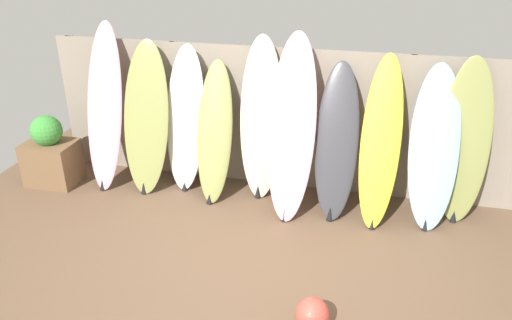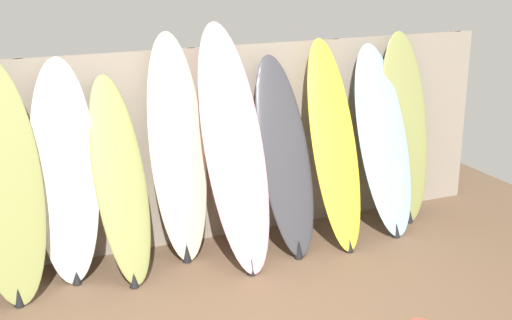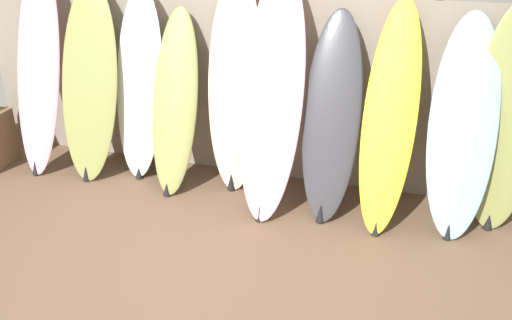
{
  "view_description": "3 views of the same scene",
  "coord_description": "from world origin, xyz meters",
  "views": [
    {
      "loc": [
        1.01,
        -3.75,
        3.13
      ],
      "look_at": [
        -0.03,
        0.58,
        1.0
      ],
      "focal_mm": 35.0,
      "sensor_mm": 36.0,
      "label": 1
    },
    {
      "loc": [
        -1.96,
        -3.9,
        2.71
      ],
      "look_at": [
        0.13,
        0.89,
        1.08
      ],
      "focal_mm": 50.0,
      "sensor_mm": 36.0,
      "label": 2
    },
    {
      "loc": [
        1.38,
        -2.98,
        2.67
      ],
      "look_at": [
        0.31,
        0.57,
        0.86
      ],
      "focal_mm": 40.0,
      "sensor_mm": 36.0,
      "label": 3
    }
  ],
  "objects": [
    {
      "name": "ground",
      "position": [
        0.0,
        0.0,
        0.0
      ],
      "size": [
        7.68,
        7.68,
        0.0
      ],
      "primitive_type": "plane",
      "color": "brown"
    },
    {
      "name": "fence_back",
      "position": [
        -0.0,
        2.01,
        0.9
      ],
      "size": [
        6.08,
        0.11,
        1.8
      ],
      "color": "gray",
      "rests_on": "ground"
    },
    {
      "name": "surfboard_pink_0",
      "position": [
        -2.23,
        1.58,
        1.02
      ],
      "size": [
        0.51,
        0.75,
        2.05
      ],
      "color": "pink",
      "rests_on": "ground"
    },
    {
      "name": "surfboard_olive_1",
      "position": [
        -1.67,
        1.57,
        0.92
      ],
      "size": [
        0.62,
        0.65,
        1.86
      ],
      "color": "olive",
      "rests_on": "ground"
    },
    {
      "name": "surfboard_white_2",
      "position": [
        -1.2,
        1.68,
        0.9
      ],
      "size": [
        0.57,
        0.47,
        1.83
      ],
      "color": "white",
      "rests_on": "ground"
    },
    {
      "name": "surfboard_olive_3",
      "position": [
        -0.78,
        1.57,
        0.82
      ],
      "size": [
        0.49,
        0.76,
        1.66
      ],
      "color": "olive",
      "rests_on": "ground"
    },
    {
      "name": "surfboard_cream_4",
      "position": [
        -0.24,
        1.72,
        0.97
      ],
      "size": [
        0.56,
        0.46,
        1.98
      ],
      "color": "beige",
      "rests_on": "ground"
    },
    {
      "name": "surfboard_pink_5",
      "position": [
        0.18,
        1.46,
        1.01
      ],
      "size": [
        0.58,
        0.89,
        2.05
      ],
      "color": "pink",
      "rests_on": "ground"
    },
    {
      "name": "surfboard_charcoal_6",
      "position": [
        0.69,
        1.53,
        0.86
      ],
      "size": [
        0.53,
        0.76,
        1.74
      ],
      "color": "#38383D",
      "rests_on": "ground"
    },
    {
      "name": "surfboard_yellow_7",
      "position": [
        1.17,
        1.5,
        0.92
      ],
      "size": [
        0.45,
        0.8,
        1.85
      ],
      "color": "yellow",
      "rests_on": "ground"
    },
    {
      "name": "surfboard_skyblue_8",
      "position": [
        1.75,
        1.57,
        0.87
      ],
      "size": [
        0.59,
        0.74,
        1.77
      ],
      "color": "#8CB7D6",
      "rests_on": "ground"
    },
    {
      "name": "surfboard_olive_9",
      "position": [
        2.08,
        1.7,
        0.92
      ],
      "size": [
        0.59,
        0.46,
        1.86
      ],
      "color": "olive",
      "rests_on": "ground"
    }
  ]
}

